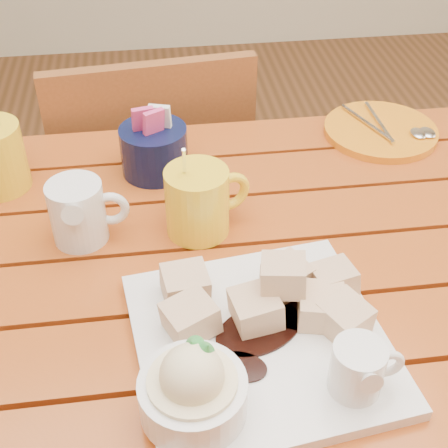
{
  "coord_description": "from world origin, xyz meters",
  "views": [
    {
      "loc": [
        -0.1,
        -0.59,
        1.32
      ],
      "look_at": [
        -0.02,
        0.02,
        0.82
      ],
      "focal_mm": 50.0,
      "sensor_mm": 36.0,
      "label": 1
    }
  ],
  "objects": [
    {
      "name": "table",
      "position": [
        0.0,
        0.0,
        0.64
      ],
      "size": [
        1.2,
        0.79,
        0.75
      ],
      "color": "#9B4314",
      "rests_on": "ground"
    },
    {
      "name": "dessert_plate",
      "position": [
        -0.01,
        -0.15,
        0.78
      ],
      "size": [
        0.32,
        0.32,
        0.11
      ],
      "rotation": [
        0.0,
        0.0,
        0.13
      ],
      "color": "white",
      "rests_on": "table"
    },
    {
      "name": "coffee_mug_right",
      "position": [
        -0.04,
        0.1,
        0.8
      ],
      "size": [
        0.12,
        0.09,
        0.15
      ],
      "rotation": [
        0.0,
        0.0,
        0.34
      ],
      "color": "yellow",
      "rests_on": "table"
    },
    {
      "name": "cream_pitcher",
      "position": [
        -0.21,
        0.1,
        0.8
      ],
      "size": [
        0.11,
        0.09,
        0.09
      ],
      "rotation": [
        0.0,
        0.0,
        -0.02
      ],
      "color": "white",
      "rests_on": "table"
    },
    {
      "name": "sugar_caddy",
      "position": [
        -0.1,
        0.26,
        0.79
      ],
      "size": [
        0.11,
        0.11,
        0.12
      ],
      "color": "black",
      "rests_on": "table"
    },
    {
      "name": "orange_saucer",
      "position": [
        0.3,
        0.32,
        0.76
      ],
      "size": [
        0.2,
        0.2,
        0.02
      ],
      "rotation": [
        0.0,
        0.0,
        0.16
      ],
      "color": "orange",
      "rests_on": "table"
    },
    {
      "name": "chair_far",
      "position": [
        -0.1,
        0.56,
        0.47
      ],
      "size": [
        0.44,
        0.44,
        0.84
      ],
      "rotation": [
        0.0,
        0.0,
        3.24
      ],
      "color": "brown",
      "rests_on": "ground"
    }
  ]
}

